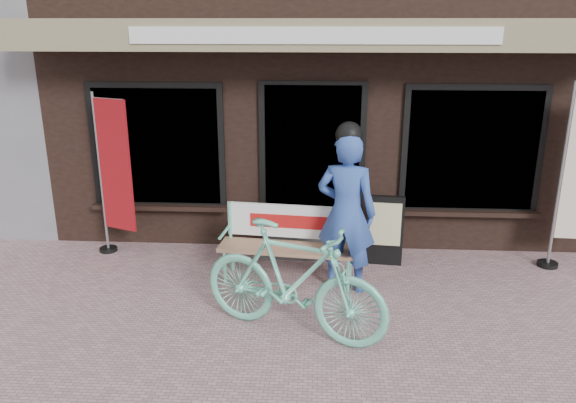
# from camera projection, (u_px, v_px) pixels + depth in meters

# --- Properties ---
(ground) EXTENTS (70.00, 70.00, 0.00)m
(ground) POSITION_uv_depth(u_px,v_px,m) (306.00, 322.00, 5.66)
(ground) COLOR #A98185
(ground) RESTS_ON ground
(storefront) EXTENTS (7.00, 6.77, 6.00)m
(storefront) POSITION_uv_depth(u_px,v_px,m) (317.00, 15.00, 9.46)
(storefront) COLOR black
(storefront) RESTS_ON ground
(bench) EXTENTS (1.63, 0.57, 0.86)m
(bench) POSITION_uv_depth(u_px,v_px,m) (289.00, 237.00, 6.51)
(bench) COLOR #6BD0AF
(bench) RESTS_ON ground
(person) EXTENTS (0.74, 0.57, 1.90)m
(person) POSITION_uv_depth(u_px,v_px,m) (346.00, 210.00, 6.12)
(person) COLOR #3153AB
(person) RESTS_ON ground
(bicycle) EXTENTS (1.95, 1.20, 1.13)m
(bicycle) POSITION_uv_depth(u_px,v_px,m) (293.00, 280.00, 5.29)
(bicycle) COLOR #6BD0AF
(bicycle) RESTS_ON ground
(nobori_red) EXTENTS (0.61, 0.35, 2.09)m
(nobori_red) POSITION_uv_depth(u_px,v_px,m) (113.00, 174.00, 7.00)
(nobori_red) COLOR gray
(nobori_red) RESTS_ON ground
(menu_stand) EXTENTS (0.45, 0.14, 0.89)m
(menu_stand) POSITION_uv_depth(u_px,v_px,m) (385.00, 230.00, 6.88)
(menu_stand) COLOR black
(menu_stand) RESTS_ON ground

